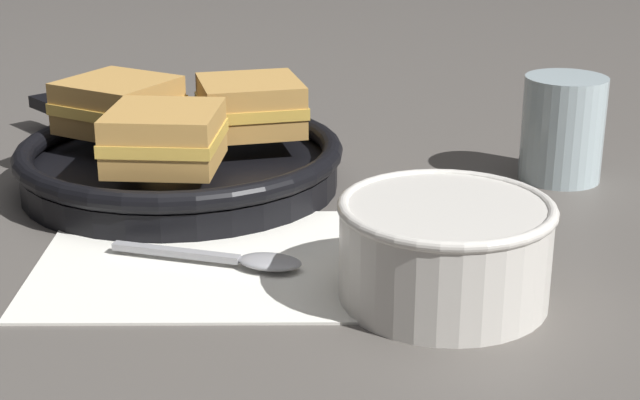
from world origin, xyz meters
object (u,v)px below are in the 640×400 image
Objects in this scene: spoon at (244,259)px; skillet at (179,163)px; sandwich_near_right at (250,105)px; drinking_glass at (563,129)px; sandwich_far_left at (118,105)px; soup_bowl at (445,244)px; sandwich_near_left at (165,137)px.

skillet reaches higher than spoon.
drinking_glass is at bearing -3.49° from sandwich_near_right.
sandwich_near_right is 0.87× the size of sandwich_far_left.
sandwich_far_left is (-0.26, 0.27, 0.03)m from soup_bowl.
sandwich_near_right is at bearing 108.10° from spoon.
spoon is 1.34× the size of sandwich_near_right.
sandwich_near_right is (-0.00, 0.21, 0.06)m from spoon.
drinking_glass is (0.14, 0.25, 0.01)m from soup_bowl.
sandwich_near_right is at bearing 117.61° from soup_bowl.
sandwich_near_left is (-0.07, 0.11, 0.06)m from spoon.
drinking_glass is at bearing 2.21° from skillet.
sandwich_near_right is (-0.14, 0.26, 0.03)m from soup_bowl.
sandwich_near_right is 1.14× the size of drinking_glass.
sandwich_near_left is at bearing -122.43° from sandwich_near_right.
sandwich_far_left is at bearing 176.83° from drinking_glass.
spoon is 0.14m from sandwich_near_left.
sandwich_near_left reaches higher than spoon.
spoon is 1.46× the size of sandwich_near_left.
soup_bowl is 0.31m from skillet.
spoon is at bearing -59.22° from sandwich_near_left.
spoon is 1.52× the size of drinking_glass.
spoon is 0.19m from skillet.
sandwich_far_left is at bearing 117.57° from sandwich_near_left.
sandwich_far_left is (-0.05, 0.11, 0.00)m from sandwich_near_left.
soup_bowl is at bearing -39.10° from sandwich_near_left.
sandwich_far_left is (-0.06, 0.04, 0.04)m from skillet.
sandwich_near_left is at bearing -166.30° from drinking_glass.
sandwich_near_right is 0.28m from drinking_glass.
skillet is 0.34m from drinking_glass.
sandwich_near_left is 0.91× the size of sandwich_near_right.
drinking_glass reaches higher than skillet.
drinking_glass is at bearing -3.17° from sandwich_far_left.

